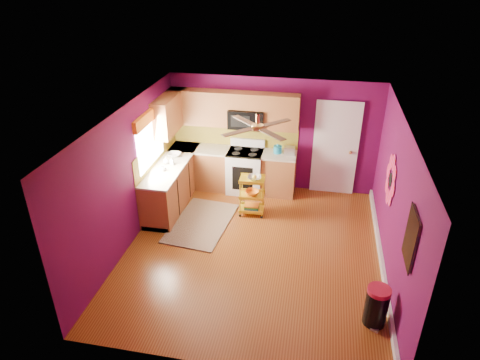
# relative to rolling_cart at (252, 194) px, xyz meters

# --- Properties ---
(ground) EXTENTS (5.00, 5.00, 0.00)m
(ground) POSITION_rel_rolling_cart_xyz_m (0.23, -1.21, -0.46)
(ground) COLOR #65300F
(ground) RESTS_ON ground
(room_envelope) EXTENTS (4.54, 5.04, 2.52)m
(room_envelope) POSITION_rel_rolling_cart_xyz_m (0.26, -1.21, 1.17)
(room_envelope) COLOR #580A40
(room_envelope) RESTS_ON ground
(lower_cabinets) EXTENTS (2.81, 2.31, 0.94)m
(lower_cabinets) POSITION_rel_rolling_cart_xyz_m (-1.12, 0.60, -0.02)
(lower_cabinets) COLOR brown
(lower_cabinets) RESTS_ON ground
(electric_range) EXTENTS (0.76, 0.66, 1.13)m
(electric_range) POSITION_rel_rolling_cart_xyz_m (-0.32, 0.96, 0.02)
(electric_range) COLOR white
(electric_range) RESTS_ON ground
(upper_cabinetry) EXTENTS (2.80, 2.30, 1.26)m
(upper_cabinetry) POSITION_rel_rolling_cart_xyz_m (-1.01, 0.96, 1.34)
(upper_cabinetry) COLOR brown
(upper_cabinetry) RESTS_ON ground
(left_window) EXTENTS (0.08, 1.35, 1.08)m
(left_window) POSITION_rel_rolling_cart_xyz_m (-1.99, -0.16, 1.28)
(left_window) COLOR white
(left_window) RESTS_ON ground
(panel_door) EXTENTS (0.95, 0.11, 2.15)m
(panel_door) POSITION_rel_rolling_cart_xyz_m (1.58, 1.25, 0.57)
(panel_door) COLOR white
(panel_door) RESTS_ON ground
(right_wall_art) EXTENTS (0.04, 2.74, 1.04)m
(right_wall_art) POSITION_rel_rolling_cart_xyz_m (2.46, -1.55, 0.98)
(right_wall_art) COLOR black
(right_wall_art) RESTS_ON ground
(ceiling_fan) EXTENTS (1.01, 1.01, 0.26)m
(ceiling_fan) POSITION_rel_rolling_cart_xyz_m (0.23, -1.01, 1.83)
(ceiling_fan) COLOR #BF8C3F
(ceiling_fan) RESTS_ON ground
(shag_rug) EXTENTS (1.21, 1.80, 0.02)m
(shag_rug) POSITION_rel_rolling_cart_xyz_m (-0.92, -0.55, -0.45)
(shag_rug) COLOR black
(shag_rug) RESTS_ON ground
(rolling_cart) EXTENTS (0.51, 0.38, 0.89)m
(rolling_cart) POSITION_rel_rolling_cart_xyz_m (0.00, 0.00, 0.00)
(rolling_cart) COLOR gold
(rolling_cart) RESTS_ON ground
(trash_can) EXTENTS (0.43, 0.43, 0.63)m
(trash_can) POSITION_rel_rolling_cart_xyz_m (2.22, -2.56, -0.15)
(trash_can) COLOR black
(trash_can) RESTS_ON ground
(teal_kettle) EXTENTS (0.18, 0.18, 0.21)m
(teal_kettle) POSITION_rel_rolling_cart_xyz_m (0.37, 1.03, 0.56)
(teal_kettle) COLOR #1578A0
(teal_kettle) RESTS_ON lower_cabinets
(toaster) EXTENTS (0.22, 0.15, 0.18)m
(toaster) POSITION_rel_rolling_cart_xyz_m (0.63, 1.00, 0.57)
(toaster) COLOR beige
(toaster) RESTS_ON lower_cabinets
(soap_bottle_a) EXTENTS (0.08, 0.08, 0.17)m
(soap_bottle_a) POSITION_rel_rolling_cart_xyz_m (-1.67, 0.05, 0.57)
(soap_bottle_a) COLOR #EA3F72
(soap_bottle_a) RESTS_ON lower_cabinets
(soap_bottle_b) EXTENTS (0.12, 0.12, 0.16)m
(soap_bottle_b) POSITION_rel_rolling_cart_xyz_m (-1.80, 0.07, 0.56)
(soap_bottle_b) COLOR white
(soap_bottle_b) RESTS_ON lower_cabinets
(counter_dish) EXTENTS (0.27, 0.27, 0.07)m
(counter_dish) POSITION_rel_rolling_cart_xyz_m (-1.75, 0.46, 0.51)
(counter_dish) COLOR white
(counter_dish) RESTS_ON lower_cabinets
(counter_cup) EXTENTS (0.11, 0.11, 0.09)m
(counter_cup) POSITION_rel_rolling_cart_xyz_m (-1.74, -0.25, 0.52)
(counter_cup) COLOR white
(counter_cup) RESTS_ON lower_cabinets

